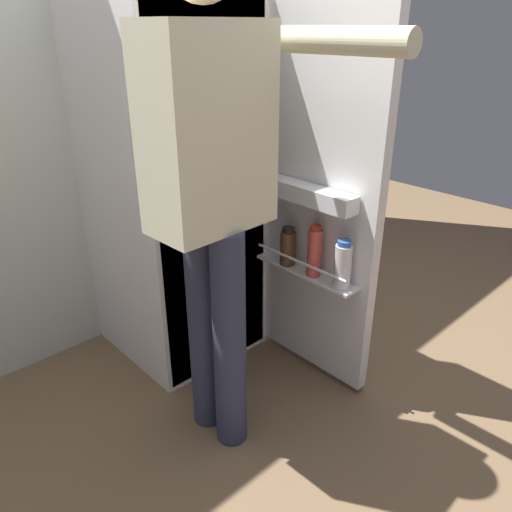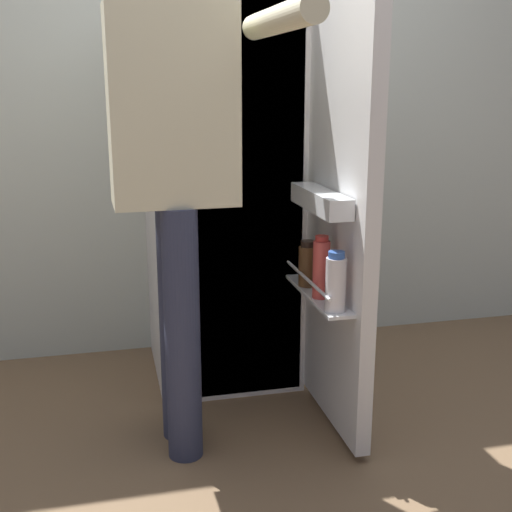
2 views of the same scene
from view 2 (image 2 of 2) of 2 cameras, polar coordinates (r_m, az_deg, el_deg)
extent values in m
plane|color=brown|center=(2.55, -0.63, -14.79)|extent=(6.53, 6.53, 0.00)
cube|color=beige|center=(3.14, -4.60, 15.19)|extent=(4.40, 0.10, 2.57)
cube|color=white|center=(2.81, -3.24, 5.74)|extent=(0.59, 0.63, 1.64)
cube|color=white|center=(2.51, -1.97, 4.68)|extent=(0.55, 0.01, 1.60)
cube|color=white|center=(2.54, -2.19, 6.10)|extent=(0.51, 0.09, 0.01)
cube|color=white|center=(2.32, 7.40, 4.02)|extent=(0.05, 0.58, 1.60)
cube|color=white|center=(2.37, 5.45, -3.39)|extent=(0.10, 0.50, 0.01)
cylinder|color=silver|center=(2.34, 4.50, -2.05)|extent=(0.01, 0.48, 0.01)
cube|color=white|center=(2.28, 5.65, 4.87)|extent=(0.09, 0.43, 0.07)
cylinder|color=#DB4C47|center=(2.29, 5.72, -1.20)|extent=(0.06, 0.06, 0.20)
cylinder|color=#B22D28|center=(2.26, 5.79, 1.53)|extent=(0.05, 0.05, 0.02)
cylinder|color=brown|center=(2.43, 4.53, -0.89)|extent=(0.07, 0.07, 0.15)
cylinder|color=black|center=(2.41, 4.57, 1.08)|extent=(0.05, 0.05, 0.02)
cylinder|color=white|center=(2.16, 6.98, -2.51)|extent=(0.07, 0.07, 0.18)
cylinder|color=#335BB2|center=(2.13, 7.06, 0.11)|extent=(0.05, 0.05, 0.02)
cylinder|color=#2D334C|center=(2.34, -6.99, -5.81)|extent=(0.12, 0.12, 0.88)
cylinder|color=#2D334C|center=(2.21, -6.45, -7.07)|extent=(0.12, 0.12, 0.88)
cube|color=beige|center=(2.13, -7.34, 12.82)|extent=(0.41, 0.23, 0.62)
cylinder|color=beige|center=(2.33, -8.03, 12.40)|extent=(0.08, 0.08, 0.59)
cylinder|color=beige|center=(2.00, 2.12, 20.01)|extent=(0.10, 0.59, 0.08)
camera|label=1|loc=(1.17, -54.65, 20.33)|focal=34.61mm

